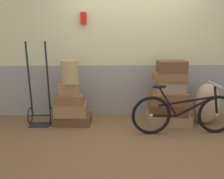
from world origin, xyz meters
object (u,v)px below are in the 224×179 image
Objects in this scene: suitcase_9 at (172,67)px; bicycle at (184,113)px; luggage_trolley at (40,105)px; burlap_sack at (206,104)px; suitcase_0 at (73,119)px; suitcase_5 at (167,108)px; suitcase_2 at (70,100)px; suitcase_8 at (170,76)px; suitcase_1 at (71,110)px; wicker_basket at (70,72)px; suitcase_6 at (169,97)px; suitcase_7 at (171,86)px; suitcase_4 at (168,118)px; suitcase_3 at (69,89)px.

suitcase_9 reaches higher than bicycle.
luggage_trolley is 2.00× the size of burlap_sack.
suitcase_5 is at bearing 4.24° from suitcase_0.
burlap_sack is (2.33, 0.01, -0.10)m from suitcase_2.
suitcase_8 is (1.67, 0.04, 0.38)m from suitcase_2.
suitcase_1 is 0.54m from luggage_trolley.
suitcase_2 is 1.17× the size of wicker_basket.
suitcase_8 is at bearing 151.24° from suitcase_9.
suitcase_6 is 0.67m from burlap_sack.
suitcase_1 is 1.66m from suitcase_5.
bicycle is at bearing -72.40° from suitcase_6.
suitcase_9 reaches higher than suitcase_2.
suitcase_5 is (1.64, -0.04, 0.19)m from suitcase_0.
wicker_basket is 0.23× the size of bicycle.
suitcase_7 is at bearing 0.03° from wicker_basket.
suitcase_6 is (-0.01, 0.01, 0.37)m from suitcase_4.
suitcase_9 is 0.33× the size of luggage_trolley.
suitcase_5 is 2.19m from luggage_trolley.
luggage_trolley is at bearing 173.47° from suitcase_2.
suitcase_6 is (1.67, 0.03, 0.01)m from suitcase_2.
suitcase_2 is 0.82× the size of suitcase_8.
suitcase_0 is 0.90× the size of burlap_sack.
suitcase_9 is 1.69m from wicker_basket.
suitcase_8 is 0.39× the size of luggage_trolley.
wicker_basket is at bearing 49.16° from suitcase_1.
suitcase_4 is at bearing -149.82° from suitcase_9.
suitcase_1 is 1.86m from bicycle.
suitcase_0 is 0.37m from suitcase_2.
suitcase_4 is at bearing -0.20° from wicker_basket.
suitcase_8 is 1.67m from wicker_basket.
suitcase_7 is at bearing 23.82° from suitcase_4.
suitcase_8 is at bearing 177.19° from burlap_sack.
wicker_basket is (-1.66, -0.00, 0.45)m from suitcase_6.
luggage_trolley is (-0.53, 0.08, -0.11)m from suitcase_2.
burlap_sack is (2.33, -0.01, 0.09)m from suitcase_1.
suitcase_7 is at bearing -1.31° from luggage_trolley.
bicycle is at bearing -77.23° from suitcase_9.
suitcase_5 is 0.67m from burlap_sack.
suitcase_9 is at bearing 67.89° from suitcase_7.
suitcase_5 is at bearing -167.50° from suitcase_4.
suitcase_3 is at bearing 114.59° from suitcase_2.
suitcase_7 is at bearing 178.51° from burlap_sack.
suitcase_4 is 0.43× the size of bicycle.
luggage_trolley is at bearing -174.97° from suitcase_8.
wicker_basket reaches higher than suitcase_0.
suitcase_6 is 0.53m from suitcase_9.
bicycle is at bearing -140.54° from burlap_sack.
suitcase_0 is 1.83× the size of suitcase_3.
suitcase_3 reaches higher than suitcase_1.
suitcase_1 is at bearing -178.62° from suitcase_6.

